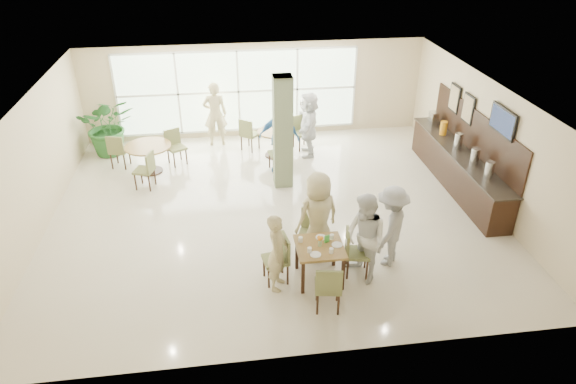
{
  "coord_description": "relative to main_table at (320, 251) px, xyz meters",
  "views": [
    {
      "loc": [
        -1.03,
        -10.21,
        6.19
      ],
      "look_at": [
        0.2,
        -1.2,
        1.1
      ],
      "focal_mm": 32.0,
      "sensor_mm": 36.0,
      "label": 1
    }
  ],
  "objects": [
    {
      "name": "chairs_table_right",
      "position": [
        -0.15,
        5.57,
        -0.17
      ],
      "size": [
        2.1,
        1.99,
        0.95
      ],
      "color": "olive",
      "rests_on": "ground"
    },
    {
      "name": "framed_art_a",
      "position": [
        4.36,
        3.66,
        1.2
      ],
      "size": [
        0.05,
        0.55,
        0.7
      ],
      "color": "black",
      "rests_on": "ground"
    },
    {
      "name": "framed_art_b",
      "position": [
        4.36,
        4.46,
        1.2
      ],
      "size": [
        0.05,
        0.55,
        0.7
      ],
      "color": "black",
      "rests_on": "ground"
    },
    {
      "name": "teen_left",
      "position": [
        -0.79,
        -0.11,
        0.12
      ],
      "size": [
        0.54,
        0.65,
        1.53
      ],
      "primitive_type": "imported",
      "rotation": [
        0.0,
        0.0,
        1.21
      ],
      "color": "tan",
      "rests_on": "ground"
    },
    {
      "name": "potted_plant",
      "position": [
        -4.77,
        6.35,
        0.19
      ],
      "size": [
        1.71,
        1.71,
        1.68
      ],
      "primitive_type": "imported",
      "rotation": [
        0.0,
        0.0,
        0.14
      ],
      "color": "#265F27",
      "rests_on": "ground"
    },
    {
      "name": "tabletop_clutter",
      "position": [
        0.02,
        -0.0,
        0.16
      ],
      "size": [
        0.79,
        0.72,
        0.21
      ],
      "color": "white",
      "rests_on": "main_table"
    },
    {
      "name": "teen_far",
      "position": [
        0.1,
        0.75,
        0.27
      ],
      "size": [
        1.01,
        0.75,
        1.84
      ],
      "primitive_type": "imported",
      "rotation": [
        0.0,
        0.0,
        3.47
      ],
      "color": "tan",
      "rests_on": "ground"
    },
    {
      "name": "adult_standing",
      "position": [
        -1.81,
        6.57,
        0.3
      ],
      "size": [
        0.69,
        0.46,
        1.89
      ],
      "primitive_type": "imported",
      "rotation": [
        0.0,
        0.0,
        3.15
      ],
      "color": "tan",
      "rests_on": "ground"
    },
    {
      "name": "buffet_counter",
      "position": [
        4.11,
        3.17,
        -0.09
      ],
      "size": [
        0.64,
        4.7,
        1.95
      ],
      "color": "black",
      "rests_on": "ground"
    },
    {
      "name": "main_table",
      "position": [
        0.0,
        0.0,
        0.0
      ],
      "size": [
        0.87,
        0.87,
        0.75
      ],
      "color": "brown",
      "rests_on": "ground"
    },
    {
      "name": "chairs_table_left",
      "position": [
        -3.63,
        4.99,
        -0.17
      ],
      "size": [
        2.08,
        1.85,
        0.95
      ],
      "color": "olive",
      "rests_on": "ground"
    },
    {
      "name": "round_table_left",
      "position": [
        -3.58,
        5.02,
        -0.06
      ],
      "size": [
        1.19,
        1.19,
        0.75
      ],
      "color": "brown",
      "rests_on": "ground"
    },
    {
      "name": "round_table_right",
      "position": [
        -0.18,
        5.56,
        -0.1
      ],
      "size": [
        0.99,
        0.99,
        0.75
      ],
      "color": "brown",
      "rests_on": "ground"
    },
    {
      "name": "adult_b",
      "position": [
        0.74,
        5.54,
        0.26
      ],
      "size": [
        0.97,
        1.77,
        1.81
      ],
      "primitive_type": "imported",
      "rotation": [
        0.0,
        0.0,
        -1.72
      ],
      "color": "white",
      "rests_on": "ground"
    },
    {
      "name": "ground",
      "position": [
        -0.59,
        2.66,
        -0.65
      ],
      "size": [
        10.0,
        10.0,
        0.0
      ],
      "primitive_type": "plane",
      "color": "beige",
      "rests_on": "ground"
    },
    {
      "name": "room_shell",
      "position": [
        -0.59,
        2.66,
        1.06
      ],
      "size": [
        10.0,
        10.0,
        10.0
      ],
      "color": "white",
      "rests_on": "ground"
    },
    {
      "name": "chairs_main_table",
      "position": [
        -0.03,
        0.03,
        -0.17
      ],
      "size": [
        2.07,
        2.17,
        0.95
      ],
      "color": "olive",
      "rests_on": "ground"
    },
    {
      "name": "teen_right",
      "position": [
        0.82,
        -0.08,
        0.24
      ],
      "size": [
        0.94,
        1.05,
        1.77
      ],
      "primitive_type": "imported",
      "rotation": [
        0.0,
        0.0,
        -1.19
      ],
      "color": "white",
      "rests_on": "ground"
    },
    {
      "name": "window_bank",
      "position": [
        -1.09,
        7.12,
        0.75
      ],
      "size": [
        7.0,
        0.04,
        7.0
      ],
      "color": "silver",
      "rests_on": "ground"
    },
    {
      "name": "teen_standing",
      "position": [
        1.44,
        0.34,
        0.19
      ],
      "size": [
        1.14,
        1.24,
        1.67
      ],
      "primitive_type": "imported",
      "rotation": [
        0.0,
        0.0,
        -2.2
      ],
      "color": "#9C9C9E",
      "rests_on": "ground"
    },
    {
      "name": "wall_tv",
      "position": [
        4.35,
        2.06,
        1.5
      ],
      "size": [
        0.06,
        1.0,
        0.58
      ],
      "color": "black",
      "rests_on": "ground"
    },
    {
      "name": "column",
      "position": [
        -0.19,
        3.86,
        0.75
      ],
      "size": [
        0.45,
        0.45,
        2.8
      ],
      "primitive_type": "cube",
      "color": "#5D6B4B",
      "rests_on": "ground"
    },
    {
      "name": "adult_a",
      "position": [
        -0.18,
        4.65,
        0.27
      ],
      "size": [
        1.22,
        0.93,
        1.83
      ],
      "primitive_type": "imported",
      "rotation": [
        0.0,
        0.0,
        -0.33
      ],
      "color": "#3F7DBD",
      "rests_on": "ground"
    }
  ]
}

